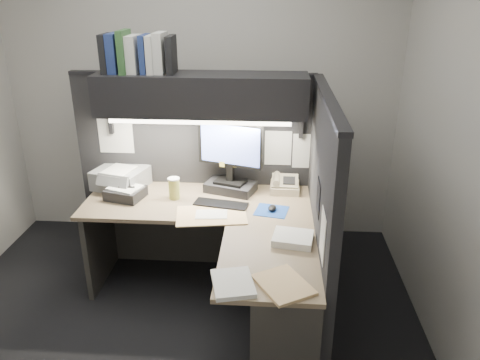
# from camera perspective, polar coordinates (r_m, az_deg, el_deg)

# --- Properties ---
(floor) EXTENTS (3.50, 3.50, 0.00)m
(floor) POSITION_cam_1_polar(r_m,az_deg,el_deg) (3.50, -7.92, -17.32)
(floor) COLOR black
(floor) RESTS_ON ground
(wall_back) EXTENTS (3.50, 0.04, 2.70)m
(wall_back) POSITION_cam_1_polar(r_m,az_deg,el_deg) (4.26, -4.86, 10.56)
(wall_back) COLOR #B8B5AF
(wall_back) RESTS_ON floor
(wall_front) EXTENTS (3.50, 0.04, 2.70)m
(wall_front) POSITION_cam_1_polar(r_m,az_deg,el_deg) (1.57, -21.89, -13.87)
(wall_front) COLOR #B8B5AF
(wall_front) RESTS_ON floor
(wall_right) EXTENTS (0.04, 3.00, 2.70)m
(wall_right) POSITION_cam_1_polar(r_m,az_deg,el_deg) (2.97, 25.65, 2.98)
(wall_right) COLOR #B8B5AF
(wall_right) RESTS_ON floor
(partition_back) EXTENTS (1.90, 0.06, 1.60)m
(partition_back) POSITION_cam_1_polar(r_m,az_deg,el_deg) (3.87, -5.41, 0.78)
(partition_back) COLOR black
(partition_back) RESTS_ON floor
(partition_right) EXTENTS (0.06, 1.50, 1.60)m
(partition_right) POSITION_cam_1_polar(r_m,az_deg,el_deg) (3.16, 9.68, -4.76)
(partition_right) COLOR black
(partition_right) RESTS_ON floor
(desk) EXTENTS (1.70, 1.53, 0.73)m
(desk) POSITION_cam_1_polar(r_m,az_deg,el_deg) (3.18, -0.67, -11.74)
(desk) COLOR #877956
(desk) RESTS_ON floor
(overhead_shelf) EXTENTS (1.55, 0.34, 0.30)m
(overhead_shelf) POSITION_cam_1_polar(r_m,az_deg,el_deg) (3.48, -4.74, 10.36)
(overhead_shelf) COLOR black
(overhead_shelf) RESTS_ON partition_back
(task_light_tube) EXTENTS (1.32, 0.04, 0.04)m
(task_light_tube) POSITION_cam_1_polar(r_m,az_deg,el_deg) (3.39, -5.00, 7.04)
(task_light_tube) COLOR white
(task_light_tube) RESTS_ON overhead_shelf
(monitor) EXTENTS (0.51, 0.33, 0.56)m
(monitor) POSITION_cam_1_polar(r_m,az_deg,el_deg) (3.62, -1.18, 1.86)
(monitor) COLOR black
(monitor) RESTS_ON desk
(keyboard) EXTENTS (0.41, 0.20, 0.02)m
(keyboard) POSITION_cam_1_polar(r_m,az_deg,el_deg) (3.46, -2.34, -3.00)
(keyboard) COLOR black
(keyboard) RESTS_ON desk
(mousepad) EXTENTS (0.27, 0.25, 0.00)m
(mousepad) POSITION_cam_1_polar(r_m,az_deg,el_deg) (3.39, 3.87, -3.76)
(mousepad) COLOR #1C439B
(mousepad) RESTS_ON desk
(mouse) EXTENTS (0.07, 0.10, 0.03)m
(mouse) POSITION_cam_1_polar(r_m,az_deg,el_deg) (3.39, 3.94, -3.43)
(mouse) COLOR black
(mouse) RESTS_ON mousepad
(telephone) EXTENTS (0.24, 0.25, 0.09)m
(telephone) POSITION_cam_1_polar(r_m,az_deg,el_deg) (3.72, 5.49, -0.60)
(telephone) COLOR beige
(telephone) RESTS_ON desk
(coffee_cup) EXTENTS (0.10, 0.10, 0.16)m
(coffee_cup) POSITION_cam_1_polar(r_m,az_deg,el_deg) (3.58, -8.03, -1.08)
(coffee_cup) COLOR #D4BE55
(coffee_cup) RESTS_ON desk
(printer) EXTENTS (0.46, 0.42, 0.15)m
(printer) POSITION_cam_1_polar(r_m,az_deg,el_deg) (3.87, -14.33, 0.25)
(printer) COLOR gray
(printer) RESTS_ON desk
(notebook_stack) EXTENTS (0.31, 0.28, 0.08)m
(notebook_stack) POSITION_cam_1_polar(r_m,az_deg,el_deg) (3.68, -13.78, -1.55)
(notebook_stack) COLOR black
(notebook_stack) RESTS_ON desk
(open_folder) EXTENTS (0.53, 0.39, 0.01)m
(open_folder) POSITION_cam_1_polar(r_m,az_deg,el_deg) (3.32, -3.50, -4.29)
(open_folder) COLOR #DBB47B
(open_folder) RESTS_ON desk
(paper_stack_a) EXTENTS (0.28, 0.25, 0.05)m
(paper_stack_a) POSITION_cam_1_polar(r_m,az_deg,el_deg) (3.01, 6.46, -7.08)
(paper_stack_a) COLOR white
(paper_stack_a) RESTS_ON desk
(paper_stack_b) EXTENTS (0.27, 0.31, 0.03)m
(paper_stack_b) POSITION_cam_1_polar(r_m,az_deg,el_deg) (2.60, -0.86, -12.49)
(paper_stack_b) COLOR white
(paper_stack_b) RESTS_ON desk
(manila_stack) EXTENTS (0.37, 0.39, 0.02)m
(manila_stack) POSITION_cam_1_polar(r_m,az_deg,el_deg) (2.61, 5.32, -12.59)
(manila_stack) COLOR #DBB47B
(manila_stack) RESTS_ON desk
(binder_row) EXTENTS (0.52, 0.25, 0.30)m
(binder_row) POSITION_cam_1_polar(r_m,az_deg,el_deg) (3.54, -12.30, 14.85)
(binder_row) COLOR black
(binder_row) RESTS_ON overhead_shelf
(pinned_papers) EXTENTS (1.76, 1.31, 0.51)m
(pinned_papers) POSITION_cam_1_polar(r_m,az_deg,el_deg) (3.40, -0.01, 2.26)
(pinned_papers) COLOR white
(pinned_papers) RESTS_ON partition_back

